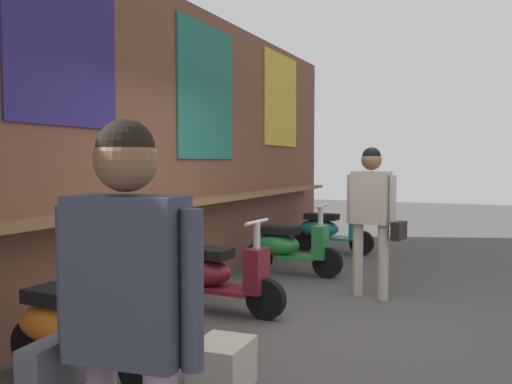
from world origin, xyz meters
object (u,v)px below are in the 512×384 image
object	(u,v)px
scooter_orange	(78,328)
scooter_green	(286,246)
shopper_with_handbag	(372,206)
scooter_teal	(328,229)
scooter_maroon	(215,274)
shopper_browsing	(124,305)
merchandise_crate	(222,366)

from	to	relation	value
scooter_orange	scooter_green	size ratio (longest dim) A/B	1.00
shopper_with_handbag	scooter_teal	bearing A→B (deg)	35.79
scooter_maroon	scooter_green	bearing A→B (deg)	92.64
shopper_with_handbag	shopper_browsing	bearing A→B (deg)	-168.96
scooter_orange	scooter_green	bearing A→B (deg)	91.54
shopper_browsing	scooter_maroon	bearing A→B (deg)	-163.55
scooter_green	merchandise_crate	world-z (taller)	scooter_green
scooter_orange	shopper_with_handbag	bearing A→B (deg)	68.91
shopper_browsing	scooter_green	bearing A→B (deg)	-172.06
scooter_orange	scooter_maroon	distance (m)	1.96
scooter_orange	scooter_teal	bearing A→B (deg)	91.54
scooter_teal	shopper_with_handbag	xyz separation A→B (m)	(-2.74, -1.33, 0.65)
scooter_orange	shopper_with_handbag	size ratio (longest dim) A/B	0.83
scooter_teal	scooter_orange	bearing A→B (deg)	-87.01
scooter_green	scooter_orange	bearing A→B (deg)	-90.16
scooter_green	merchandise_crate	distance (m)	3.80
merchandise_crate	shopper_with_handbag	bearing A→B (deg)	-7.41
shopper_browsing	scooter_orange	bearing A→B (deg)	-139.67
scooter_maroon	merchandise_crate	xyz separation A→B (m)	(-1.64, -0.96, -0.22)
shopper_browsing	shopper_with_handbag	bearing A→B (deg)	174.05
scooter_orange	shopper_browsing	xyz separation A→B (m)	(-1.31, -1.43, 0.64)
scooter_green	merchandise_crate	xyz separation A→B (m)	(-3.67, -0.96, -0.22)
scooter_orange	scooter_maroon	bearing A→B (deg)	91.54
scooter_teal	shopper_with_handbag	world-z (taller)	shopper_with_handbag
scooter_orange	shopper_browsing	world-z (taller)	shopper_browsing
scooter_orange	shopper_browsing	size ratio (longest dim) A/B	0.83
shopper_browsing	merchandise_crate	xyz separation A→B (m)	(1.63, 0.47, -0.87)
scooter_orange	shopper_with_handbag	world-z (taller)	shopper_with_handbag
scooter_maroon	shopper_browsing	xyz separation A→B (m)	(-3.27, -1.43, 0.64)
scooter_green	shopper_with_handbag	world-z (taller)	shopper_with_handbag
scooter_teal	shopper_browsing	size ratio (longest dim) A/B	0.83
scooter_green	scooter_maroon	bearing A→B (deg)	-90.16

